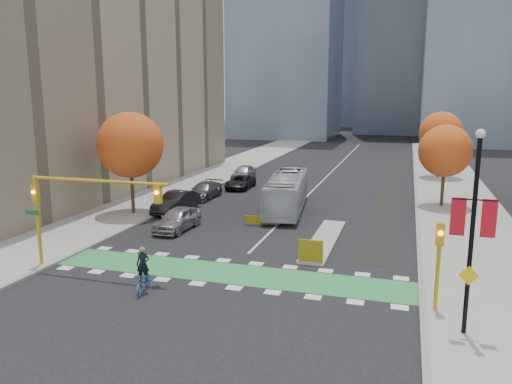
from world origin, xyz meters
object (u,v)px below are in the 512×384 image
Objects in this scene: hazard_board at (311,251)px; parked_car_c at (204,190)px; parked_car_e at (244,173)px; banner_lamppost at (473,225)px; parked_car_b at (176,202)px; cyclist at (144,277)px; parked_car_a at (177,219)px; parked_car_d at (240,182)px; bus at (287,192)px; traffic_signal_west at (76,199)px; tree_east_far at (441,133)px; tree_east_near at (445,151)px; traffic_signal_east at (439,254)px; tree_west at (130,145)px.

parked_car_c reaches higher than hazard_board.
banner_lamppost is at bearing -60.97° from parked_car_e.
cyclist is at bearing -63.61° from parked_car_b.
parked_car_a is 16.53m from parked_car_d.
cyclist is 19.24m from bus.
hazard_board is 0.16× the size of traffic_signal_west.
parked_car_e is (-0.71, 30.73, -3.18)m from traffic_signal_west.
tree_east_far is 35.18m from parked_car_a.
parked_car_d is at bearing -78.09° from parked_car_e.
parked_car_c is (0.00, 5.84, -0.11)m from parked_car_b.
tree_east_far reaches higher than tree_east_near.
banner_lamppost is at bearing -29.87° from parked_car_a.
tree_east_near is 21.54m from parked_car_c.
traffic_signal_west is at bearing -92.07° from parked_car_d.
tree_east_near is at bearing 15.21° from bus.
parked_car_b is at bearing 143.78° from hazard_board.
banner_lamppost is 26.41m from parked_car_b.
traffic_signal_west is 19.11m from bus.
traffic_signal_west is at bearing -120.34° from bus.
traffic_signal_west is 3.71× the size of cyclist.
parked_car_e is at bearing 114.53° from bus.
traffic_signal_east is 0.80× the size of parked_car_c.
tree_east_near reaches higher than bus.
parked_car_d is (-19.35, 3.22, -4.19)m from tree_east_near.
traffic_signal_west is 1.64× the size of parked_car_b.
banner_lamppost is 33.76m from parked_car_d.
traffic_signal_east reaches higher than bus.
hazard_board is at bearing 138.21° from banner_lamppost.
banner_lamppost is 38.61m from parked_car_e.
traffic_signal_east reaches higher than parked_car_a.
parked_car_c is 10.67m from parked_car_e.
tree_east_near reaches higher than parked_car_c.
bus is 2.20× the size of parked_car_c.
hazard_board is at bearing -48.18° from parked_car_c.
tree_east_far is at bearing 54.40° from parked_car_b.
tree_east_far is 1.87× the size of traffic_signal_east.
hazard_board is 0.20× the size of tree_east_near.
tree_east_near is 1.47× the size of parked_car_a.
cyclist reaches higher than parked_car_c.
banner_lamppost is at bearing -63.39° from traffic_signal_east.
parked_car_c is at bearing -94.51° from parked_car_e.
traffic_signal_east is (22.50, -12.51, -2.88)m from tree_west.
tree_west reaches higher than tree_east_near.
tree_west reaches higher than traffic_signal_east.
tree_west is 19.13m from parked_car_e.
tree_east_near is at bearing -10.24° from parked_car_d.
tree_east_far is at bearing 88.59° from banner_lamppost.
tree_west is 17.41m from cyclist.
tree_east_far is 24.04m from parked_car_d.
hazard_board is at bearing -21.22° from parked_car_a.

